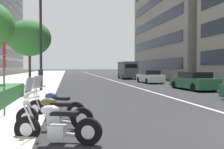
{
  "coord_description": "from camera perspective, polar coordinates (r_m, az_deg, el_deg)",
  "views": [
    {
      "loc": [
        -5.74,
        5.96,
        1.77
      ],
      "look_at": [
        16.14,
        2.1,
        1.13
      ],
      "focal_mm": 41.08,
      "sensor_mm": 36.0,
      "label": 1
    }
  ],
  "objects": [
    {
      "name": "sidewalk_right_plaza",
      "position": [
        36.29,
        -19.61,
        -1.11
      ],
      "size": [
        160.0,
        10.73,
        0.15
      ],
      "primitive_type": "cube",
      "color": "#B2ADA3",
      "rests_on": "ground"
    },
    {
      "name": "lane_centre_stripe",
      "position": [
        41.21,
        -1.68,
        -0.79
      ],
      "size": [
        110.0,
        0.16,
        0.01
      ],
      "primitive_type": "cube",
      "color": "silver",
      "rests_on": "ground"
    },
    {
      "name": "motorcycle_nearest_camera",
      "position": [
        6.17,
        -12.29,
        -11.11
      ],
      "size": [
        0.9,
        2.03,
        1.09
      ],
      "rotation": [
        0.0,
        0.0,
        1.23
      ],
      "color": "black",
      "rests_on": "ground"
    },
    {
      "name": "motorcycle_under_tarp",
      "position": [
        7.55,
        -13.02,
        -8.56
      ],
      "size": [
        0.81,
        2.18,
        1.47
      ],
      "rotation": [
        0.0,
        0.0,
        1.31
      ],
      "color": "black",
      "rests_on": "ground"
    },
    {
      "name": "motorcycle_far_end_row",
      "position": [
        8.98,
        -12.71,
        -6.93
      ],
      "size": [
        1.16,
        1.97,
        1.47
      ],
      "rotation": [
        0.0,
        0.0,
        1.07
      ],
      "color": "black",
      "rests_on": "ground"
    },
    {
      "name": "car_far_down_avenue",
      "position": [
        21.03,
        17.68,
        -1.44
      ],
      "size": [
        4.68,
        2.08,
        1.39
      ],
      "rotation": [
        0.0,
        0.0,
        0.05
      ],
      "color": "#236038",
      "rests_on": "ground"
    },
    {
      "name": "car_approaching_light",
      "position": [
        28.85,
        8.42,
        -0.56
      ],
      "size": [
        4.58,
        1.95,
        1.43
      ],
      "rotation": [
        0.0,
        0.0,
        0.03
      ],
      "color": "silver",
      "rests_on": "ground"
    },
    {
      "name": "delivery_van_ahead",
      "position": [
        38.89,
        3.47,
        1.08
      ],
      "size": [
        5.26,
        2.26,
        2.57
      ],
      "rotation": [
        0.0,
        0.0,
        -0.03
      ],
      "color": "#4C5156",
      "rests_on": "ground"
    },
    {
      "name": "parking_sign_by_curb",
      "position": [
        9.24,
        -22.88,
        1.18
      ],
      "size": [
        0.32,
        0.06,
        2.5
      ],
      "color": "#47494C",
      "rests_on": "sidewalk_right_plaza"
    },
    {
      "name": "street_lamp_with_banners",
      "position": [
        18.92,
        -14.52,
        13.24
      ],
      "size": [
        1.26,
        2.66,
        9.17
      ],
      "color": "#232326",
      "rests_on": "sidewalk_right_plaza"
    },
    {
      "name": "clipped_hedge_bed",
      "position": [
        13.12,
        -23.22,
        -4.04
      ],
      "size": [
        5.36,
        1.1,
        0.7
      ],
      "primitive_type": "cube",
      "color": "#28602D",
      "rests_on": "sidewalk_right_plaza"
    },
    {
      "name": "street_tree_near_plaza_corner",
      "position": [
        24.26,
        -17.88,
        7.74
      ],
      "size": [
        3.81,
        3.81,
        5.85
      ],
      "color": "#473323",
      "rests_on": "sidewalk_right_plaza"
    },
    {
      "name": "pedestrian_on_plaza",
      "position": [
        25.14,
        -15.58,
        -0.26
      ],
      "size": [
        0.39,
        0.47,
        1.6
      ],
      "rotation": [
        0.0,
        0.0,
        0.38
      ],
      "color": "maroon",
      "rests_on": "sidewalk_right_plaza"
    }
  ]
}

